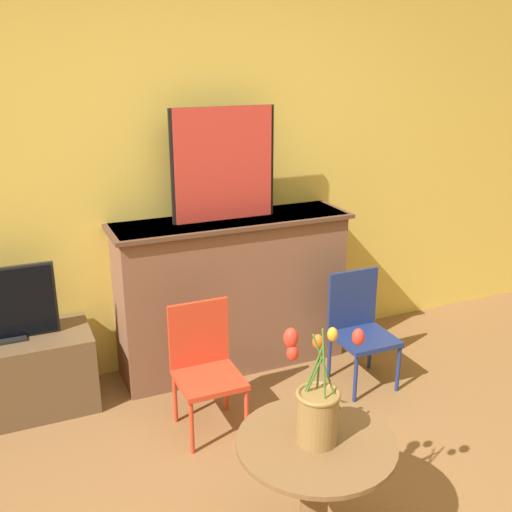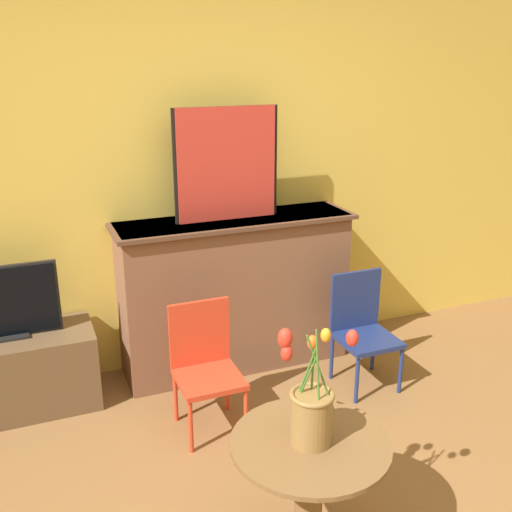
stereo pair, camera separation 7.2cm
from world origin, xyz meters
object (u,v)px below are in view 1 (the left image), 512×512
chair_red (205,362)px  chair_blue (359,324)px  painting (224,164)px  vase_tulips (317,407)px  tv_monitor (0,306)px

chair_red → chair_blue: same height
painting → chair_red: size_ratio=0.96×
chair_blue → vase_tulips: size_ratio=1.41×
painting → tv_monitor: 1.50m
tv_monitor → chair_red: tv_monitor is taller
painting → chair_red: (-0.35, -0.59, -0.96)m
tv_monitor → chair_blue: bearing=-13.4°
painting → chair_red: painting is taller
painting → chair_blue: (0.69, -0.52, -0.96)m
chair_red → vase_tulips: bearing=-85.1°
chair_blue → vase_tulips: bearing=-129.6°
chair_red → painting: bearing=59.5°
vase_tulips → tv_monitor: bearing=123.6°
vase_tulips → chair_red: bearing=94.9°
chair_blue → chair_red: bearing=-175.6°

